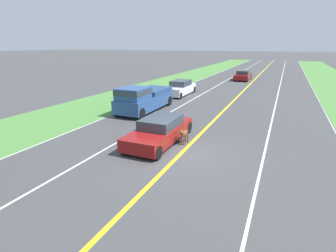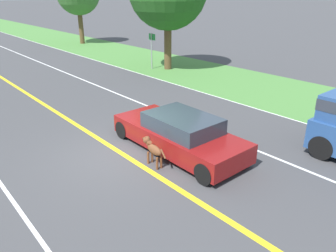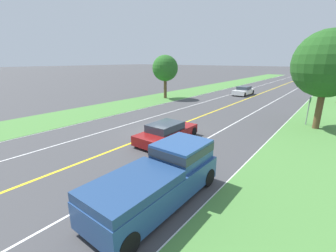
{
  "view_description": "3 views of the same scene",
  "coord_description": "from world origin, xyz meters",
  "px_view_note": "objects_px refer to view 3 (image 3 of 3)",
  "views": [
    {
      "loc": [
        -3.95,
        10.38,
        4.78
      ],
      "look_at": [
        0.74,
        -0.19,
        1.18
      ],
      "focal_mm": 28.0,
      "sensor_mm": 36.0,
      "label": 1
    },
    {
      "loc": [
        -5.01,
        -8.11,
        4.86
      ],
      "look_at": [
        1.33,
        -0.73,
        0.84
      ],
      "focal_mm": 35.0,
      "sensor_mm": 36.0,
      "label": 2
    },
    {
      "loc": [
        10.3,
        -12.18,
        5.22
      ],
      "look_at": [
        1.1,
        -0.28,
        0.78
      ],
      "focal_mm": 24.0,
      "sensor_mm": 36.0,
      "label": 3
    }
  ],
  "objects_px": {
    "ego_car": "(167,132)",
    "pickup_truck": "(161,177)",
    "roadside_tree_right_near": "(328,64)",
    "roadside_tree_left_near": "(165,68)",
    "oncoming_car": "(243,91)",
    "street_sign": "(309,107)",
    "dog": "(151,131)"
  },
  "relations": [
    {
      "from": "oncoming_car",
      "to": "ego_car",
      "type": "bearing_deg",
      "value": 97.97
    },
    {
      "from": "ego_car",
      "to": "roadside_tree_left_near",
      "type": "relative_size",
      "value": 0.81
    },
    {
      "from": "pickup_truck",
      "to": "oncoming_car",
      "type": "height_order",
      "value": "pickup_truck"
    },
    {
      "from": "roadside_tree_right_near",
      "to": "roadside_tree_left_near",
      "type": "height_order",
      "value": "roadside_tree_right_near"
    },
    {
      "from": "roadside_tree_right_near",
      "to": "roadside_tree_left_near",
      "type": "relative_size",
      "value": 1.25
    },
    {
      "from": "roadside_tree_left_near",
      "to": "street_sign",
      "type": "bearing_deg",
      "value": -11.21
    },
    {
      "from": "pickup_truck",
      "to": "roadside_tree_left_near",
      "type": "height_order",
      "value": "roadside_tree_left_near"
    },
    {
      "from": "ego_car",
      "to": "pickup_truck",
      "type": "relative_size",
      "value": 0.84
    },
    {
      "from": "dog",
      "to": "roadside_tree_left_near",
      "type": "height_order",
      "value": "roadside_tree_left_near"
    },
    {
      "from": "ego_car",
      "to": "oncoming_car",
      "type": "relative_size",
      "value": 1.04
    },
    {
      "from": "ego_car",
      "to": "roadside_tree_right_near",
      "type": "xyz_separation_m",
      "value": [
        7.6,
        9.41,
        4.33
      ]
    },
    {
      "from": "oncoming_car",
      "to": "roadside_tree_left_near",
      "type": "height_order",
      "value": "roadside_tree_left_near"
    },
    {
      "from": "roadside_tree_left_near",
      "to": "dog",
      "type": "bearing_deg",
      "value": -55.03
    },
    {
      "from": "pickup_truck",
      "to": "roadside_tree_right_near",
      "type": "bearing_deg",
      "value": 75.95
    },
    {
      "from": "roadside_tree_right_near",
      "to": "roadside_tree_left_near",
      "type": "bearing_deg",
      "value": 167.02
    },
    {
      "from": "ego_car",
      "to": "roadside_tree_left_near",
      "type": "distance_m",
      "value": 17.88
    },
    {
      "from": "roadside_tree_left_near",
      "to": "street_sign",
      "type": "distance_m",
      "value": 18.33
    },
    {
      "from": "dog",
      "to": "pickup_truck",
      "type": "xyz_separation_m",
      "value": [
        5.14,
        -5.14,
        0.46
      ]
    },
    {
      "from": "street_sign",
      "to": "ego_car",
      "type": "bearing_deg",
      "value": -123.98
    },
    {
      "from": "ego_car",
      "to": "dog",
      "type": "height_order",
      "value": "ego_car"
    },
    {
      "from": "dog",
      "to": "roadside_tree_right_near",
      "type": "distance_m",
      "value": 13.77
    },
    {
      "from": "ego_car",
      "to": "pickup_truck",
      "type": "xyz_separation_m",
      "value": [
        3.91,
        -5.33,
        0.39
      ]
    },
    {
      "from": "dog",
      "to": "pickup_truck",
      "type": "distance_m",
      "value": 7.29
    },
    {
      "from": "dog",
      "to": "roadside_tree_left_near",
      "type": "bearing_deg",
      "value": 128.21
    },
    {
      "from": "pickup_truck",
      "to": "ego_car",
      "type": "bearing_deg",
      "value": 126.23
    },
    {
      "from": "ego_car",
      "to": "pickup_truck",
      "type": "height_order",
      "value": "pickup_truck"
    },
    {
      "from": "roadside_tree_right_near",
      "to": "street_sign",
      "type": "bearing_deg",
      "value": 134.99
    },
    {
      "from": "ego_car",
      "to": "oncoming_car",
      "type": "xyz_separation_m",
      "value": [
        -3.29,
        23.5,
        0.02
      ]
    },
    {
      "from": "ego_car",
      "to": "street_sign",
      "type": "distance_m",
      "value": 12.29
    },
    {
      "from": "ego_car",
      "to": "oncoming_car",
      "type": "bearing_deg",
      "value": 97.97
    },
    {
      "from": "ego_car",
      "to": "roadside_tree_right_near",
      "type": "distance_m",
      "value": 12.85
    },
    {
      "from": "dog",
      "to": "oncoming_car",
      "type": "distance_m",
      "value": 23.78
    }
  ]
}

